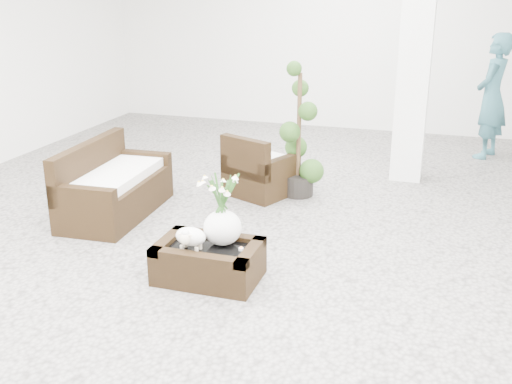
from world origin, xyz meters
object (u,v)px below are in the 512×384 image
(coffee_table, at_px, (209,263))
(loveseat, at_px, (115,180))
(armchair, at_px, (261,164))
(topiary, at_px, (299,131))

(coffee_table, xyz_separation_m, loveseat, (-1.60, 1.18, 0.25))
(armchair, bearing_deg, topiary, -143.22)
(loveseat, relative_size, topiary, 0.95)
(armchair, xyz_separation_m, topiary, (0.45, 0.11, 0.42))
(armchair, distance_m, topiary, 0.63)
(coffee_table, relative_size, topiary, 0.56)
(coffee_table, height_order, armchair, armchair)
(loveseat, bearing_deg, coffee_table, -129.13)
(coffee_table, height_order, topiary, topiary)
(armchair, bearing_deg, loveseat, 64.53)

